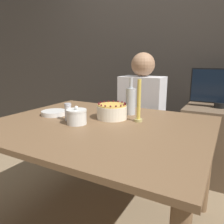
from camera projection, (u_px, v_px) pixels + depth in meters
name	position (u px, v px, depth m)	size (l,w,h in m)	color
ground_plane	(100.00, 223.00, 1.58)	(12.00, 12.00, 0.00)	#8C7556
wall_behind	(164.00, 47.00, 2.48)	(8.00, 0.05, 2.60)	#38332D
dining_table	(99.00, 138.00, 1.43)	(1.38, 1.13, 0.75)	brown
cake	(112.00, 111.00, 1.52)	(0.21, 0.21, 0.11)	#EFE5CC
sugar_bowl	(77.00, 117.00, 1.38)	(0.13, 0.13, 0.12)	silver
sugar_shaker	(68.00, 112.00, 1.45)	(0.05, 0.05, 0.12)	white
plate_stack	(54.00, 113.00, 1.62)	(0.18, 0.18, 0.03)	silver
candle	(139.00, 105.00, 1.42)	(0.05, 0.05, 0.28)	tan
bottle	(131.00, 101.00, 1.62)	(0.07, 0.07, 0.27)	#B2B7BC
person_man_blue_shirt	(141.00, 125.00, 2.11)	(0.40, 0.34, 1.22)	#473D33
side_cabinet	(215.00, 144.00, 2.13)	(0.60, 0.53, 0.71)	brown
tv_monitor	(222.00, 87.00, 2.00)	(0.55, 0.10, 0.36)	black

